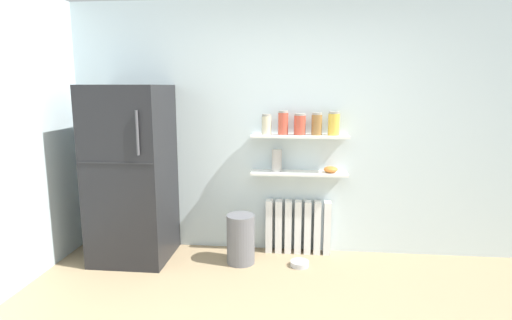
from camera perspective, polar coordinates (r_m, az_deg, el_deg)
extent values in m
cube|color=silver|center=(4.28, 3.54, 4.31)|extent=(7.04, 0.10, 2.60)
cube|color=black|center=(4.28, -16.97, -1.85)|extent=(0.74, 0.72, 1.76)
cube|color=#262628|center=(3.92, -19.15, -0.42)|extent=(0.72, 0.01, 0.01)
cylinder|color=#4C4C51|center=(3.77, -16.24, 3.64)|extent=(0.02, 0.02, 0.40)
cube|color=white|center=(4.39, 1.86, -9.18)|extent=(0.07, 0.12, 0.57)
cube|color=white|center=(4.38, 3.19, -9.22)|extent=(0.07, 0.12, 0.57)
cube|color=white|center=(4.38, 4.53, -9.25)|extent=(0.07, 0.12, 0.57)
cube|color=white|center=(4.38, 5.87, -9.27)|extent=(0.07, 0.12, 0.57)
cube|color=white|center=(4.38, 7.21, -9.30)|extent=(0.07, 0.12, 0.57)
cube|color=white|center=(4.38, 8.54, -9.31)|extent=(0.07, 0.12, 0.57)
cube|color=white|center=(4.39, 9.88, -9.32)|extent=(0.07, 0.12, 0.57)
cube|color=white|center=(4.19, 6.02, -1.83)|extent=(0.98, 0.22, 0.02)
cube|color=white|center=(4.13, 6.11, 3.35)|extent=(0.98, 0.22, 0.02)
cylinder|color=beige|center=(4.13, 1.48, 4.87)|extent=(0.10, 0.10, 0.18)
cylinder|color=gray|center=(4.12, 1.49, 6.29)|extent=(0.09, 0.09, 0.02)
cylinder|color=#C64C38|center=(4.12, 3.81, 5.08)|extent=(0.10, 0.10, 0.22)
cylinder|color=gray|center=(4.11, 3.83, 6.74)|extent=(0.09, 0.09, 0.02)
cylinder|color=#C64C38|center=(4.12, 6.14, 4.86)|extent=(0.12, 0.12, 0.19)
cylinder|color=gray|center=(4.11, 6.17, 6.34)|extent=(0.11, 0.11, 0.02)
cylinder|color=olive|center=(4.12, 8.48, 4.87)|extent=(0.11, 0.11, 0.20)
cylinder|color=gray|center=(4.11, 8.52, 6.42)|extent=(0.10, 0.10, 0.02)
cylinder|color=yellow|center=(4.13, 10.81, 4.90)|extent=(0.11, 0.11, 0.21)
cylinder|color=gray|center=(4.12, 10.86, 6.51)|extent=(0.11, 0.11, 0.02)
cylinder|color=#B2ADA8|center=(4.17, 2.92, -0.09)|extent=(0.10, 0.10, 0.23)
ellipsoid|color=orange|center=(4.19, 10.39, -1.31)|extent=(0.14, 0.14, 0.06)
cylinder|color=slate|center=(4.13, -2.15, -10.97)|extent=(0.28, 0.28, 0.49)
cylinder|color=#B7B7BC|center=(4.16, 6.11, -14.19)|extent=(0.18, 0.18, 0.05)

